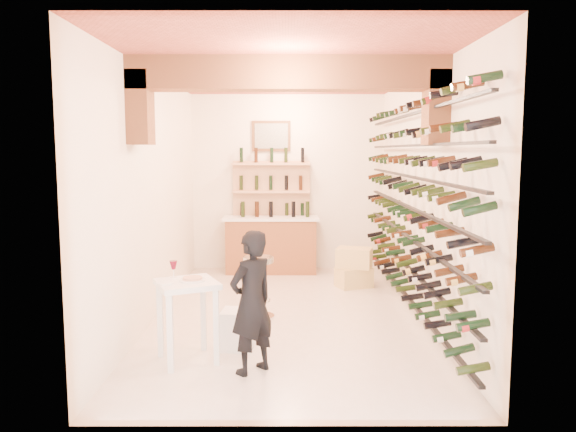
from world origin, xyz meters
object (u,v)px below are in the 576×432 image
object	(u,v)px
person	(252,302)
chrome_barstool	(258,283)
wine_rack	(405,200)
back_counter	(271,243)
white_stool	(238,329)
tasting_table	(187,296)
crate_lower	(354,277)

from	to	relation	value
person	chrome_barstool	distance (m)	1.82
wine_rack	back_counter	xyz separation A→B (m)	(-1.83, 2.65, -1.02)
white_stool	chrome_barstool	world-z (taller)	chrome_barstool
wine_rack	back_counter	size ratio (longest dim) A/B	3.35
back_counter	chrome_barstool	distance (m)	2.76
tasting_table	crate_lower	world-z (taller)	tasting_table
wine_rack	person	world-z (taller)	wine_rack
wine_rack	white_stool	size ratio (longest dim) A/B	13.14
wine_rack	person	bearing A→B (deg)	-134.73
person	crate_lower	world-z (taller)	person
tasting_table	white_stool	size ratio (longest dim) A/B	2.37
white_stool	person	size ratio (longest dim) A/B	0.31
tasting_table	chrome_barstool	size ratio (longest dim) A/B	1.27
white_stool	wine_rack	bearing A→B (deg)	30.76
wine_rack	tasting_table	world-z (taller)	wine_rack
person	white_stool	bearing A→B (deg)	-117.89
chrome_barstool	crate_lower	distance (m)	2.22
back_counter	tasting_table	size ratio (longest dim) A/B	1.65
person	chrome_barstool	bearing A→B (deg)	-133.67
person	crate_lower	distance (m)	3.78
back_counter	tasting_table	bearing A→B (deg)	-99.96
chrome_barstool	crate_lower	bearing A→B (deg)	48.71
tasting_table	person	distance (m)	0.75
white_stool	person	xyz separation A→B (m)	(0.20, -0.66, 0.49)
back_counter	crate_lower	bearing A→B (deg)	-38.95
tasting_table	chrome_barstool	world-z (taller)	tasting_table
tasting_table	white_stool	distance (m)	0.77
wine_rack	chrome_barstool	bearing A→B (deg)	-176.80
white_stool	chrome_barstool	bearing A→B (deg)	81.43
back_counter	person	xyz separation A→B (m)	(-0.06, -4.56, 0.18)
wine_rack	crate_lower	size ratio (longest dim) A/B	10.69
back_counter	chrome_barstool	bearing A→B (deg)	-91.81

